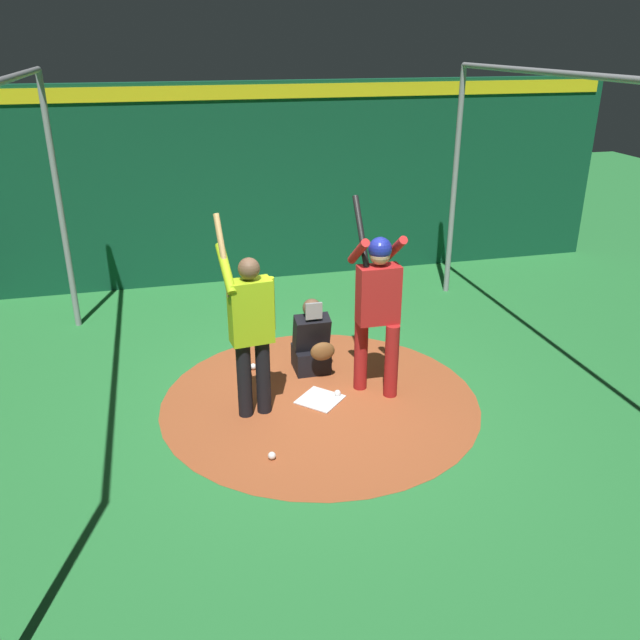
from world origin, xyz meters
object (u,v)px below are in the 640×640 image
(catcher, at_px, (312,344))
(baseball_1, at_px, (272,456))
(batter, at_px, (377,301))
(baseball_2, at_px, (253,366))
(home_plate, at_px, (320,399))
(baseball_0, at_px, (338,393))
(visitor, at_px, (251,326))

(catcher, distance_m, baseball_1, 1.83)
(batter, height_order, baseball_2, batter)
(home_plate, relative_size, catcher, 0.46)
(batter, distance_m, catcher, 1.11)
(baseball_1, bearing_deg, baseball_0, 137.16)
(batter, bearing_deg, visitor, -84.56)
(home_plate, height_order, visitor, visitor)
(home_plate, height_order, catcher, catcher)
(catcher, bearing_deg, baseball_1, -25.51)
(home_plate, bearing_deg, baseball_0, 98.90)
(baseball_0, relative_size, baseball_2, 1.00)
(home_plate, bearing_deg, baseball_1, -36.52)
(catcher, bearing_deg, baseball_0, 11.25)
(catcher, height_order, visitor, visitor)
(visitor, relative_size, baseball_2, 27.93)
(batter, relative_size, baseball_0, 28.55)
(catcher, xyz_separation_m, baseball_1, (1.62, -0.78, -0.31))
(catcher, xyz_separation_m, baseball_0, (0.65, 0.13, -0.31))
(visitor, height_order, baseball_2, visitor)
(home_plate, relative_size, baseball_2, 5.68)
(visitor, bearing_deg, batter, 88.40)
(home_plate, relative_size, batter, 0.20)
(home_plate, distance_m, catcher, 0.77)
(catcher, relative_size, baseball_0, 12.40)
(visitor, xyz_separation_m, baseball_1, (0.87, 0.03, -0.95))
(baseball_1, bearing_deg, catcher, 154.49)
(baseball_0, bearing_deg, batter, 93.19)
(baseball_0, bearing_deg, catcher, -168.75)
(batter, xyz_separation_m, baseball_1, (1.00, -1.33, -1.04))
(baseball_1, bearing_deg, baseball_2, 176.73)
(home_plate, xyz_separation_m, batter, (-0.06, 0.64, 1.07))
(home_plate, xyz_separation_m, baseball_1, (0.94, -0.70, 0.03))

